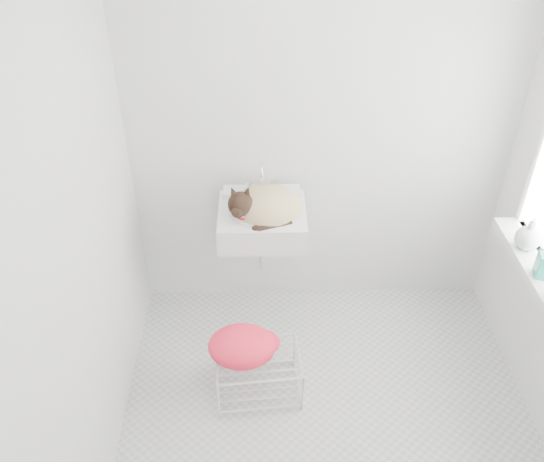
{
  "coord_description": "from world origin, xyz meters",
  "views": [
    {
      "loc": [
        -0.34,
        -1.92,
        2.66
      ],
      "look_at": [
        -0.29,
        0.5,
        0.88
      ],
      "focal_mm": 38.11,
      "sensor_mm": 36.0,
      "label": 1
    }
  ],
  "objects_px": {
    "sink": "(262,210)",
    "wire_rack": "(258,372)",
    "bottle_b": "(542,276)",
    "cat": "(265,206)",
    "bottle_c": "(525,247)"
  },
  "relations": [
    {
      "from": "bottle_b",
      "to": "bottle_c",
      "type": "relative_size",
      "value": 1.13
    },
    {
      "from": "sink",
      "to": "cat",
      "type": "height_order",
      "value": "cat"
    },
    {
      "from": "sink",
      "to": "bottle_c",
      "type": "height_order",
      "value": "sink"
    },
    {
      "from": "cat",
      "to": "bottle_b",
      "type": "height_order",
      "value": "cat"
    },
    {
      "from": "sink",
      "to": "wire_rack",
      "type": "xyz_separation_m",
      "value": [
        -0.03,
        -0.56,
        -0.7
      ]
    },
    {
      "from": "cat",
      "to": "wire_rack",
      "type": "relative_size",
      "value": 0.94
    },
    {
      "from": "wire_rack",
      "to": "bottle_c",
      "type": "xyz_separation_m",
      "value": [
        1.37,
        0.2,
        0.7
      ]
    },
    {
      "from": "bottle_b",
      "to": "wire_rack",
      "type": "bearing_deg",
      "value": 178.89
    },
    {
      "from": "wire_rack",
      "to": "bottle_b",
      "type": "relative_size",
      "value": 2.37
    },
    {
      "from": "cat",
      "to": "bottle_c",
      "type": "distance_m",
      "value": 1.37
    },
    {
      "from": "sink",
      "to": "wire_rack",
      "type": "relative_size",
      "value": 1.09
    },
    {
      "from": "wire_rack",
      "to": "bottle_b",
      "type": "bearing_deg",
      "value": -1.11
    },
    {
      "from": "cat",
      "to": "bottle_c",
      "type": "relative_size",
      "value": 2.52
    },
    {
      "from": "cat",
      "to": "bottle_c",
      "type": "xyz_separation_m",
      "value": [
        1.33,
        -0.35,
        -0.04
      ]
    },
    {
      "from": "sink",
      "to": "bottle_b",
      "type": "bearing_deg",
      "value": -23.66
    }
  ]
}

